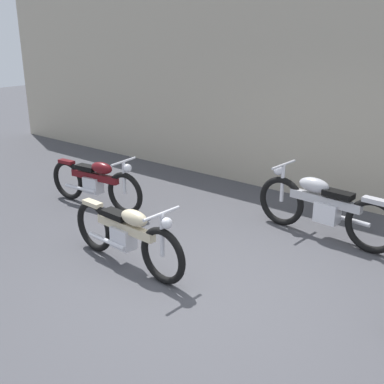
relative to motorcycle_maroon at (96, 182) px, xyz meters
name	(u,v)px	position (x,y,z in m)	size (l,w,h in m)	color
ground_plane	(210,291)	(3.06, -0.95, -0.43)	(40.00, 40.00, 0.00)	#47474C
building_wall	(352,96)	(3.06, 2.75, 1.36)	(18.00, 0.30, 3.57)	#B2A893
motorcycle_maroon	(96,182)	(0.00, 0.00, 0.00)	(1.97, 0.55, 0.88)	black
motorcycle_silver	(323,207)	(3.40, 1.19, 0.03)	(2.13, 0.59, 0.95)	black
motorcycle_cream	(127,234)	(1.91, -1.12, 0.00)	(1.96, 0.55, 0.88)	black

